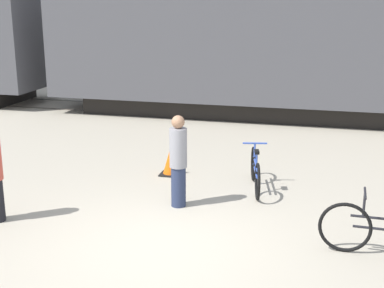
# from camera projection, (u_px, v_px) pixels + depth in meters

# --- Properties ---
(ground_plane) EXTENTS (80.00, 80.00, 0.00)m
(ground_plane) POSITION_uv_depth(u_px,v_px,m) (161.00, 246.00, 7.69)
(ground_plane) COLOR #B2A893
(freight_train) EXTENTS (38.77, 3.07, 5.68)m
(freight_train) POSITION_uv_depth(u_px,v_px,m) (256.00, 15.00, 15.67)
(freight_train) COLOR black
(freight_train) RESTS_ON ground_plane
(rail_near) EXTENTS (50.77, 0.07, 0.01)m
(rail_near) POSITION_uv_depth(u_px,v_px,m) (250.00, 119.00, 15.77)
(rail_near) COLOR #4C4238
(rail_near) RESTS_ON ground_plane
(rail_far) EXTENTS (50.77, 0.07, 0.01)m
(rail_far) POSITION_uv_depth(u_px,v_px,m) (257.00, 110.00, 17.12)
(rail_far) COLOR #4C4238
(rail_far) RESTS_ON ground_plane
(bicycle_black) EXTENTS (1.74, 0.46, 0.91)m
(bicycle_black) POSITION_uv_depth(u_px,v_px,m) (383.00, 230.00, 7.29)
(bicycle_black) COLOR black
(bicycle_black) RESTS_ON ground_plane
(bicycle_blue) EXTENTS (0.50, 1.70, 0.83)m
(bicycle_blue) POSITION_uv_depth(u_px,v_px,m) (255.00, 171.00, 9.91)
(bicycle_blue) COLOR black
(bicycle_blue) RESTS_ON ground_plane
(person_in_grey) EXTENTS (0.30, 0.30, 1.59)m
(person_in_grey) POSITION_uv_depth(u_px,v_px,m) (178.00, 161.00, 8.98)
(person_in_grey) COLOR #283351
(person_in_grey) RESTS_ON ground_plane
(traffic_cone) EXTENTS (0.40, 0.40, 0.55)m
(traffic_cone) POSITION_uv_depth(u_px,v_px,m) (170.00, 162.00, 10.77)
(traffic_cone) COLOR black
(traffic_cone) RESTS_ON ground_plane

